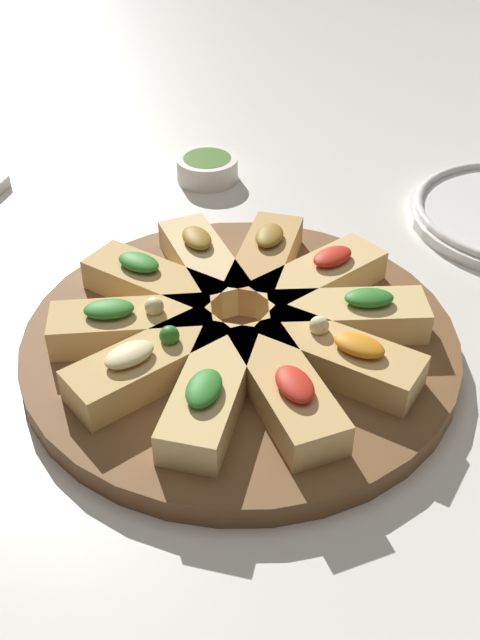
# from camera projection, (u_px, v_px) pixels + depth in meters

# --- Properties ---
(ground_plane) EXTENTS (3.00, 3.00, 0.00)m
(ground_plane) POSITION_uv_depth(u_px,v_px,m) (240.00, 351.00, 0.57)
(ground_plane) COLOR silver
(serving_board) EXTENTS (0.33, 0.33, 0.02)m
(serving_board) POSITION_uv_depth(u_px,v_px,m) (240.00, 342.00, 0.56)
(serving_board) COLOR brown
(serving_board) RESTS_ON ground_plane
(focaccia_slice_0) EXTENTS (0.12, 0.07, 0.03)m
(focaccia_slice_0) POSITION_uv_depth(u_px,v_px,m) (211.00, 392.00, 0.49)
(focaccia_slice_0) COLOR #DBB775
(focaccia_slice_0) RESTS_ON serving_board
(focaccia_slice_1) EXTENTS (0.11, 0.11, 0.03)m
(focaccia_slice_1) POSITION_uv_depth(u_px,v_px,m) (285.00, 389.00, 0.49)
(focaccia_slice_1) COLOR tan
(focaccia_slice_1) RESTS_ON serving_board
(focaccia_slice_2) EXTENTS (0.05, 0.12, 0.04)m
(focaccia_slice_2) POSITION_uv_depth(u_px,v_px,m) (338.00, 356.00, 0.52)
(focaccia_slice_2) COLOR tan
(focaccia_slice_2) RESTS_ON serving_board
(focaccia_slice_3) EXTENTS (0.09, 0.12, 0.03)m
(focaccia_slice_3) POSITION_uv_depth(u_px,v_px,m) (348.00, 316.00, 0.55)
(focaccia_slice_3) COLOR #DBB775
(focaccia_slice_3) RESTS_ON serving_board
(focaccia_slice_4) EXTENTS (0.12, 0.08, 0.03)m
(focaccia_slice_4) POSITION_uv_depth(u_px,v_px,m) (319.00, 280.00, 0.59)
(focaccia_slice_4) COLOR #DBB775
(focaccia_slice_4) RESTS_ON serving_board
(focaccia_slice_5) EXTENTS (0.12, 0.06, 0.03)m
(focaccia_slice_5) POSITION_uv_depth(u_px,v_px,m) (265.00, 261.00, 0.61)
(focaccia_slice_5) COLOR tan
(focaccia_slice_5) RESTS_ON serving_board
(focaccia_slice_6) EXTENTS (0.11, 0.11, 0.03)m
(focaccia_slice_6) POSITION_uv_depth(u_px,v_px,m) (203.00, 263.00, 0.61)
(focaccia_slice_6) COLOR #E5C689
(focaccia_slice_6) RESTS_ON serving_board
(focaccia_slice_7) EXTENTS (0.05, 0.12, 0.03)m
(focaccia_slice_7) POSITION_uv_depth(u_px,v_px,m) (154.00, 285.00, 0.58)
(focaccia_slice_7) COLOR tan
(focaccia_slice_7) RESTS_ON serving_board
(focaccia_slice_8) EXTENTS (0.10, 0.12, 0.04)m
(focaccia_slice_8) POSITION_uv_depth(u_px,v_px,m) (131.00, 325.00, 0.54)
(focaccia_slice_8) COLOR tan
(focaccia_slice_8) RESTS_ON serving_board
(focaccia_slice_9) EXTENTS (0.12, 0.08, 0.04)m
(focaccia_slice_9) POSITION_uv_depth(u_px,v_px,m) (149.00, 364.00, 0.51)
(focaccia_slice_9) COLOR tan
(focaccia_slice_9) RESTS_ON serving_board
(dipping_bowl) EXTENTS (0.06, 0.06, 0.02)m
(dipping_bowl) POSITION_uv_depth(u_px,v_px,m) (207.00, 168.00, 0.78)
(dipping_bowl) COLOR silver
(dipping_bowl) RESTS_ON ground_plane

